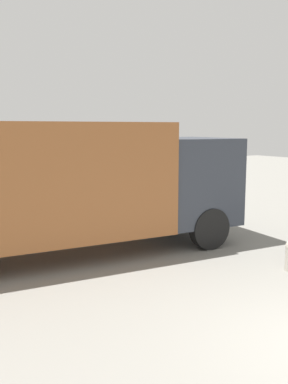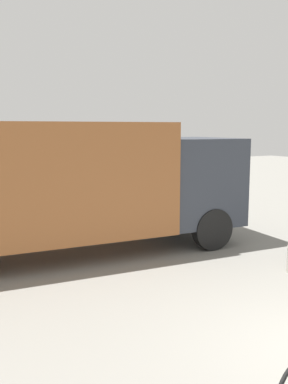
{
  "view_description": "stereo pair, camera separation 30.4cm",
  "coord_description": "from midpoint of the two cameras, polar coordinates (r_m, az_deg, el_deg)",
  "views": [
    {
      "loc": [
        -5.18,
        -2.79,
        2.95
      ],
      "look_at": [
        -0.62,
        4.45,
        1.66
      ],
      "focal_mm": 40.0,
      "sensor_mm": 36.0,
      "label": 1
    },
    {
      "loc": [
        -4.92,
        -2.95,
        2.95
      ],
      "look_at": [
        -0.62,
        4.45,
        1.66
      ],
      "focal_mm": 40.0,
      "sensor_mm": 36.0,
      "label": 2
    }
  ],
  "objects": [
    {
      "name": "delivery_truck",
      "position": [
        9.84,
        -14.62,
        1.17
      ],
      "size": [
        9.69,
        3.32,
        3.07
      ],
      "rotation": [
        0.0,
        0.0,
        -0.09
      ],
      "color": "#99592D",
      "rests_on": "ground"
    }
  ]
}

